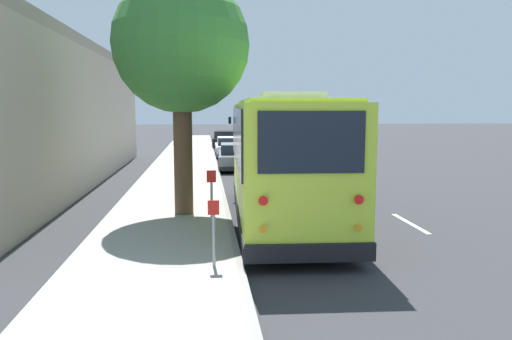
% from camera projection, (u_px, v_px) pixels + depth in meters
% --- Properties ---
extents(ground_plane, '(160.00, 160.00, 0.00)m').
position_uv_depth(ground_plane, '(279.00, 213.00, 15.15)').
color(ground_plane, '#333335').
extents(sidewalk_slab, '(80.00, 3.39, 0.15)m').
position_uv_depth(sidewalk_slab, '(168.00, 213.00, 14.78)').
color(sidewalk_slab, '#A3A099').
rests_on(sidewalk_slab, ground).
extents(curb_strip, '(80.00, 0.14, 0.15)m').
position_uv_depth(curb_strip, '(227.00, 212.00, 14.97)').
color(curb_strip, gray).
rests_on(curb_strip, ground).
extents(shuttle_bus, '(9.30, 2.94, 3.55)m').
position_uv_depth(shuttle_bus, '(283.00, 154.00, 13.80)').
color(shuttle_bus, '#BCDB38').
rests_on(shuttle_bus, ground).
extents(parked_sedan_gray, '(4.56, 1.82, 1.33)m').
position_uv_depth(parked_sedan_gray, '(235.00, 157.00, 25.95)').
color(parked_sedan_gray, slate).
rests_on(parked_sedan_gray, ground).
extents(parked_sedan_white, '(4.31, 1.82, 1.27)m').
position_uv_depth(parked_sedan_white, '(229.00, 147.00, 32.69)').
color(parked_sedan_white, silver).
rests_on(parked_sedan_white, ground).
extents(parked_sedan_black, '(4.23, 1.97, 1.33)m').
position_uv_depth(parked_sedan_black, '(224.00, 140.00, 39.52)').
color(parked_sedan_black, black).
rests_on(parked_sedan_black, ground).
extents(street_tree, '(3.83, 3.83, 7.27)m').
position_uv_depth(street_tree, '(181.00, 37.00, 13.91)').
color(street_tree, brown).
rests_on(street_tree, sidewalk_slab).
extents(sign_post_near, '(0.06, 0.22, 1.28)m').
position_uv_depth(sign_post_near, '(214.00, 232.00, 9.58)').
color(sign_post_near, gray).
rests_on(sign_post_near, sidewalk_slab).
extents(sign_post_far, '(0.06, 0.22, 1.59)m').
position_uv_depth(sign_post_far, '(212.00, 203.00, 11.67)').
color(sign_post_far, gray).
rests_on(sign_post_far, sidewalk_slab).
extents(building_backdrop, '(24.12, 6.55, 5.84)m').
position_uv_depth(building_backdrop, '(14.00, 119.00, 20.21)').
color(building_backdrop, tan).
rests_on(building_backdrop, ground).
extents(lane_stripe_mid, '(2.40, 0.14, 0.01)m').
position_uv_depth(lane_stripe_mid, '(410.00, 223.00, 13.83)').
color(lane_stripe_mid, silver).
rests_on(lane_stripe_mid, ground).
extents(lane_stripe_ahead, '(2.40, 0.14, 0.01)m').
position_uv_depth(lane_stripe_ahead, '(348.00, 188.00, 19.75)').
color(lane_stripe_ahead, silver).
rests_on(lane_stripe_ahead, ground).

